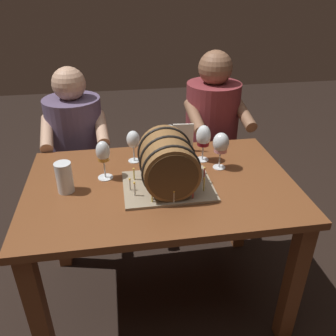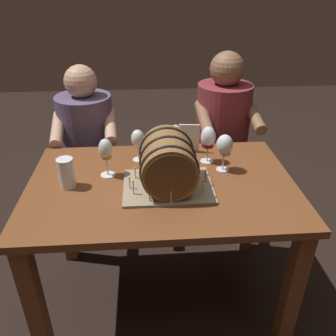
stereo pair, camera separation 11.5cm
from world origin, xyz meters
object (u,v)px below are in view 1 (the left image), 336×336
object	(u,v)px
dining_table	(161,204)
wine_glass_empty	(133,140)
wine_glass_white	(170,135)
beer_pint	(65,178)
wine_glass_rose	(221,144)
menu_card	(183,137)
person_seated_right	(210,147)
wine_glass_red	(203,137)
wine_glass_amber	(103,153)
person_seated_left	(80,161)
barrel_cake	(168,164)

from	to	relation	value
dining_table	wine_glass_empty	xyz separation A→B (m)	(-0.11, 0.23, 0.24)
wine_glass_white	beer_pint	xyz separation A→B (m)	(-0.51, -0.28, -0.05)
wine_glass_rose	menu_card	world-z (taller)	wine_glass_rose
wine_glass_white	dining_table	bearing A→B (deg)	-107.95
dining_table	person_seated_right	bearing A→B (deg)	57.91
dining_table	wine_glass_red	distance (m)	0.40
wine_glass_amber	wine_glass_rose	bearing A→B (deg)	1.15
dining_table	wine_glass_amber	size ratio (longest dim) A/B	6.50
wine_glass_white	wine_glass_amber	bearing A→B (deg)	-151.05
wine_glass_white	person_seated_right	distance (m)	0.63
menu_card	person_seated_left	xyz separation A→B (m)	(-0.60, 0.39, -0.30)
menu_card	wine_glass_empty	bearing A→B (deg)	-157.51
dining_table	menu_card	world-z (taller)	menu_card
wine_glass_amber	beer_pint	bearing A→B (deg)	-152.70
dining_table	beer_pint	xyz separation A→B (m)	(-0.43, -0.01, 0.19)
wine_glass_red	person_seated_left	size ratio (longest dim) A/B	0.17
wine_glass_amber	wine_glass_red	bearing A→B (deg)	11.76
menu_card	beer_pint	bearing A→B (deg)	-145.66
dining_table	person_seated_left	world-z (taller)	person_seated_left
wine_glass_amber	beer_pint	world-z (taller)	wine_glass_amber
dining_table	beer_pint	world-z (taller)	beer_pint
dining_table	wine_glass_red	xyz separation A→B (m)	(0.25, 0.19, 0.25)
person_seated_right	wine_glass_red	bearing A→B (deg)	-110.66
wine_glass_white	person_seated_left	world-z (taller)	person_seated_left
barrel_cake	person_seated_left	bearing A→B (deg)	122.02
wine_glass_empty	wine_glass_white	bearing A→B (deg)	12.04
wine_glass_red	beer_pint	bearing A→B (deg)	-163.97
person_seated_left	wine_glass_rose	bearing A→B (deg)	-38.98
wine_glass_empty	dining_table	bearing A→B (deg)	-65.45
wine_glass_red	wine_glass_white	world-z (taller)	wine_glass_red
barrel_cake	person_seated_right	distance (m)	0.90
barrel_cake	wine_glass_empty	xyz separation A→B (m)	(-0.13, 0.28, -0.00)
dining_table	wine_glass_rose	bearing A→B (deg)	17.06
wine_glass_rose	wine_glass_empty	size ratio (longest dim) A/B	1.12
dining_table	wine_glass_amber	distance (m)	0.37
menu_card	wine_glass_red	bearing A→B (deg)	-50.96
person_seated_right	wine_glass_rose	bearing A→B (deg)	-102.13
dining_table	wine_glass_white	xyz separation A→B (m)	(0.09, 0.27, 0.24)
dining_table	person_seated_right	xyz separation A→B (m)	(0.44, 0.70, -0.06)
dining_table	barrel_cake	xyz separation A→B (m)	(0.03, -0.05, 0.24)
wine_glass_white	wine_glass_empty	world-z (taller)	wine_glass_white
wine_glass_white	person_seated_left	bearing A→B (deg)	140.98
dining_table	wine_glass_rose	xyz separation A→B (m)	(0.31, 0.09, 0.25)
wine_glass_red	beer_pint	distance (m)	0.70
wine_glass_red	wine_glass_amber	size ratio (longest dim) A/B	1.01
wine_glass_amber	barrel_cake	bearing A→B (deg)	-24.66
menu_card	person_seated_right	size ratio (longest dim) A/B	0.13
person_seated_right	beer_pint	bearing A→B (deg)	-140.81
wine_glass_amber	wine_glass_empty	distance (m)	0.21
wine_glass_amber	person_seated_right	size ratio (longest dim) A/B	0.16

